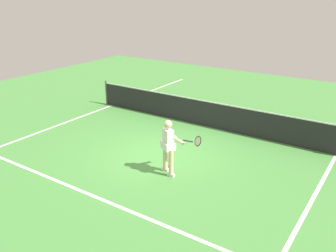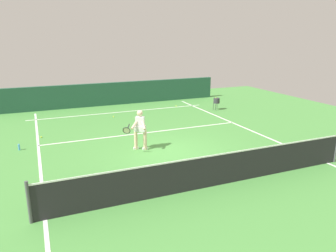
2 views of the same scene
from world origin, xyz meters
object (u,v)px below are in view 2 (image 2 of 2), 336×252
tennis_player (140,128)px  tennis_ball_near (114,117)px  ball_hopper (217,101)px  water_bottle (19,147)px  tennis_ball_mid (41,137)px  tennis_ball_far (176,106)px

tennis_player → tennis_ball_near: tennis_player is taller
ball_hopper → tennis_ball_near: bearing=-5.3°
ball_hopper → water_bottle: (10.58, 3.10, -0.43)m
tennis_player → tennis_ball_near: bearing=-92.7°
tennis_ball_near → tennis_ball_mid: size_ratio=1.00×
tennis_ball_mid → water_bottle: water_bottle is taller
water_bottle → tennis_ball_mid: bearing=-122.0°
tennis_ball_mid → water_bottle: bearing=58.0°
tennis_ball_mid → ball_hopper: size_ratio=0.09×
tennis_ball_far → water_bottle: (8.77, 4.84, 0.09)m
ball_hopper → water_bottle: ball_hopper is taller
tennis_ball_mid → water_bottle: size_ratio=0.28×
tennis_ball_near → ball_hopper: ball_hopper is taller
tennis_ball_near → tennis_ball_far: 4.39m
tennis_player → water_bottle: (4.29, -1.74, -0.73)m
tennis_ball_far → ball_hopper: 2.57m
tennis_player → tennis_ball_near: 5.46m
tennis_ball_far → water_bottle: water_bottle is taller
tennis_player → tennis_ball_mid: (3.46, -3.07, -0.81)m
tennis_player → water_bottle: size_ratio=6.46×
ball_hopper → tennis_ball_far: bearing=-43.8°
tennis_ball_mid → tennis_ball_far: bearing=-156.1°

